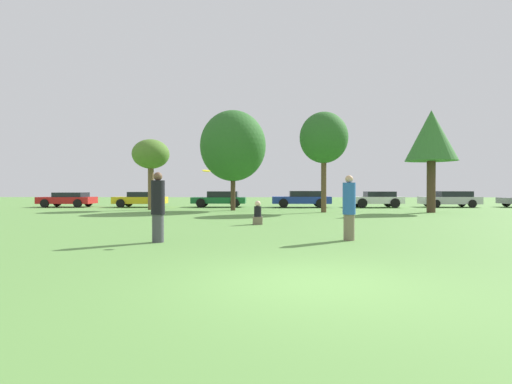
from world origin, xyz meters
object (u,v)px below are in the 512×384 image
person_thrower (158,207)px  frisbee (206,171)px  parked_car_yellow (141,199)px  tree_0 (151,155)px  parked_car_white (377,199)px  tree_3 (431,137)px  parked_car_red (68,199)px  parked_car_green (220,199)px  tree_1 (233,146)px  person_catcher (349,208)px  parked_car_silver (450,199)px  bystander_sitting (258,214)px  tree_2 (324,138)px  parked_car_blue (302,199)px

person_thrower → frisbee: 1.67m
parked_car_yellow → person_thrower: bearing=108.5°
tree_0 → parked_car_white: bearing=13.4°
tree_3 → parked_car_red: (-25.74, 6.52, -4.00)m
parked_car_white → person_thrower: bearing=61.3°
tree_3 → parked_car_red: 26.85m
parked_car_white → parked_car_green: bearing=-0.8°
parked_car_red → parked_car_yellow: size_ratio=1.04×
tree_1 → parked_car_green: bearing=106.6°
parked_car_yellow → person_catcher: bearing=121.4°
person_catcher → parked_car_silver: size_ratio=0.43×
bystander_sitting → tree_3: bearing=39.4°
person_catcher → parked_car_silver: 24.05m
tree_1 → parked_car_green: size_ratio=1.59×
tree_3 → parked_car_silver: (4.31, 7.26, -3.97)m
parked_car_green → tree_1: bearing=106.6°
person_thrower → bystander_sitting: person_thrower is taller
bystander_sitting → parked_car_yellow: 17.87m
parked_car_silver → tree_2: bearing=33.7°
parked_car_white → frisbee: bearing=63.8°
tree_2 → frisbee: bearing=-110.2°
tree_1 → parked_car_green: 6.20m
bystander_sitting → tree_1: tree_1 is taller
person_thrower → bystander_sitting: size_ratio=1.99×
person_catcher → parked_car_blue: bearing=-97.0°
parked_car_yellow → parked_car_white: parked_car_white is taller
tree_0 → tree_1: tree_1 is taller
parked_car_yellow → parked_car_white: (18.35, 0.07, 0.03)m
bystander_sitting → parked_car_white: parked_car_white is taller
bystander_sitting → parked_car_silver: parked_car_silver is taller
frisbee → tree_0: tree_0 is taller
person_thrower → tree_3: bearing=41.4°
person_thrower → tree_2: bearing=59.5°
person_thrower → parked_car_green: bearing=85.9°
parked_car_white → parked_car_silver: 5.93m
person_thrower → tree_0: 17.88m
tree_2 → parked_car_yellow: bearing=154.0°
person_catcher → parked_car_silver: bearing=-125.8°
bystander_sitting → tree_0: (-7.68, 11.24, 3.35)m
person_thrower → tree_2: 16.04m
tree_0 → tree_1: 5.82m
tree_2 → tree_3: (6.53, -0.03, 0.05)m
bystander_sitting → parked_car_blue: (3.06, 15.10, 0.27)m
person_catcher → bystander_sitting: bearing=-67.7°
tree_0 → parked_car_blue: bearing=19.8°
parked_car_red → parked_car_blue: (18.42, 0.06, 0.05)m
parked_car_green → parked_car_white: (12.16, -0.17, 0.01)m
parked_car_green → tree_0: bearing=43.5°
tree_0 → parked_car_silver: size_ratio=1.10×
tree_0 → parked_car_silver: (22.37, 4.54, -3.11)m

